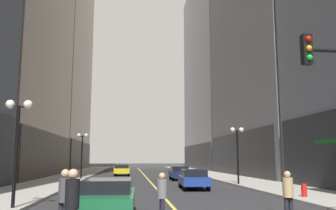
{
  "coord_description": "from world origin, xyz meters",
  "views": [
    {
      "loc": [
        -1.89,
        -5.7,
        2.08
      ],
      "look_at": [
        1.54,
        25.62,
        6.83
      ],
      "focal_mm": 37.67,
      "sensor_mm": 36.0,
      "label": 1
    }
  ],
  "objects_px": {
    "pedestrian_in_black_coat": "(72,201)",
    "fire_hydrant_right": "(304,192)",
    "street_lamp_right_mid": "(237,143)",
    "pedestrian_in_grey_suit": "(162,194)",
    "street_lamp_left_near": "(18,129)",
    "car_navy": "(179,172)",
    "pedestrian_in_tan_trench": "(288,192)",
    "car_green": "(108,197)",
    "street_lamp_left_far": "(82,146)",
    "pedestrian_with_orange_bag": "(64,196)",
    "car_blue": "(193,178)",
    "car_yellow": "(122,169)"
  },
  "relations": [
    {
      "from": "car_blue",
      "to": "street_lamp_right_mid",
      "type": "height_order",
      "value": "street_lamp_right_mid"
    },
    {
      "from": "car_yellow",
      "to": "street_lamp_right_mid",
      "type": "distance_m",
      "value": 19.43
    },
    {
      "from": "pedestrian_in_black_coat",
      "to": "street_lamp_right_mid",
      "type": "distance_m",
      "value": 20.32
    },
    {
      "from": "pedestrian_in_grey_suit",
      "to": "pedestrian_with_orange_bag",
      "type": "xyz_separation_m",
      "value": [
        -2.87,
        -1.32,
        0.11
      ]
    },
    {
      "from": "car_navy",
      "to": "street_lamp_right_mid",
      "type": "relative_size",
      "value": 0.95
    },
    {
      "from": "street_lamp_left_far",
      "to": "car_green",
      "type": "bearing_deg",
      "value": -80.14
    },
    {
      "from": "car_navy",
      "to": "street_lamp_right_mid",
      "type": "xyz_separation_m",
      "value": [
        3.49,
        -7.47,
        2.54
      ]
    },
    {
      "from": "pedestrian_in_black_coat",
      "to": "fire_hydrant_right",
      "type": "height_order",
      "value": "pedestrian_in_black_coat"
    },
    {
      "from": "car_blue",
      "to": "car_yellow",
      "type": "distance_m",
      "value": 20.31
    },
    {
      "from": "pedestrian_in_grey_suit",
      "to": "pedestrian_in_black_coat",
      "type": "relative_size",
      "value": 0.88
    },
    {
      "from": "street_lamp_left_far",
      "to": "car_yellow",
      "type": "bearing_deg",
      "value": 67.36
    },
    {
      "from": "car_green",
      "to": "car_blue",
      "type": "xyz_separation_m",
      "value": [
        5.07,
        10.87,
        -0.0
      ]
    },
    {
      "from": "car_navy",
      "to": "fire_hydrant_right",
      "type": "distance_m",
      "value": 17.18
    },
    {
      "from": "pedestrian_with_orange_bag",
      "to": "car_navy",
      "type": "bearing_deg",
      "value": 74.44
    },
    {
      "from": "car_yellow",
      "to": "pedestrian_in_grey_suit",
      "type": "xyz_separation_m",
      "value": [
        1.92,
        -31.82,
        0.21
      ]
    },
    {
      "from": "car_green",
      "to": "street_lamp_right_mid",
      "type": "height_order",
      "value": "street_lamp_right_mid"
    },
    {
      "from": "street_lamp_left_far",
      "to": "fire_hydrant_right",
      "type": "distance_m",
      "value": 22.08
    },
    {
      "from": "pedestrian_in_tan_trench",
      "to": "street_lamp_right_mid",
      "type": "xyz_separation_m",
      "value": [
        3.07,
        15.17,
        2.3
      ]
    },
    {
      "from": "car_green",
      "to": "car_navy",
      "type": "height_order",
      "value": "same"
    },
    {
      "from": "street_lamp_right_mid",
      "to": "pedestrian_in_grey_suit",
      "type": "bearing_deg",
      "value": -115.88
    },
    {
      "from": "pedestrian_in_black_coat",
      "to": "street_lamp_right_mid",
      "type": "height_order",
      "value": "street_lamp_right_mid"
    },
    {
      "from": "pedestrian_in_black_coat",
      "to": "street_lamp_right_mid",
      "type": "xyz_separation_m",
      "value": [
        9.62,
        17.77,
        2.19
      ]
    },
    {
      "from": "pedestrian_with_orange_bag",
      "to": "fire_hydrant_right",
      "type": "distance_m",
      "value": 12.67
    },
    {
      "from": "car_green",
      "to": "street_lamp_left_far",
      "type": "height_order",
      "value": "street_lamp_left_far"
    },
    {
      "from": "pedestrian_in_grey_suit",
      "to": "street_lamp_left_near",
      "type": "height_order",
      "value": "street_lamp_left_near"
    },
    {
      "from": "car_navy",
      "to": "street_lamp_left_near",
      "type": "distance_m",
      "value": 21.5
    },
    {
      "from": "pedestrian_in_grey_suit",
      "to": "fire_hydrant_right",
      "type": "height_order",
      "value": "pedestrian_in_grey_suit"
    },
    {
      "from": "car_yellow",
      "to": "street_lamp_left_far",
      "type": "relative_size",
      "value": 1.01
    },
    {
      "from": "car_navy",
      "to": "pedestrian_with_orange_bag",
      "type": "xyz_separation_m",
      "value": [
        -6.59,
        -23.65,
        0.32
      ]
    },
    {
      "from": "car_green",
      "to": "street_lamp_left_near",
      "type": "bearing_deg",
      "value": 154.46
    },
    {
      "from": "car_green",
      "to": "street_lamp_right_mid",
      "type": "relative_size",
      "value": 0.94
    },
    {
      "from": "street_lamp_right_mid",
      "to": "pedestrian_in_tan_trench",
      "type": "bearing_deg",
      "value": -101.45
    },
    {
      "from": "car_navy",
      "to": "pedestrian_in_tan_trench",
      "type": "xyz_separation_m",
      "value": [
        0.42,
        -22.64,
        0.24
      ]
    },
    {
      "from": "car_navy",
      "to": "fire_hydrant_right",
      "type": "bearing_deg",
      "value": -76.57
    },
    {
      "from": "street_lamp_left_near",
      "to": "fire_hydrant_right",
      "type": "relative_size",
      "value": 5.54
    },
    {
      "from": "pedestrian_in_tan_trench",
      "to": "street_lamp_right_mid",
      "type": "bearing_deg",
      "value": 78.55
    },
    {
      "from": "pedestrian_in_grey_suit",
      "to": "pedestrian_with_orange_bag",
      "type": "height_order",
      "value": "pedestrian_with_orange_bag"
    },
    {
      "from": "pedestrian_in_grey_suit",
      "to": "pedestrian_in_black_coat",
      "type": "height_order",
      "value": "pedestrian_in_black_coat"
    },
    {
      "from": "pedestrian_in_black_coat",
      "to": "street_lamp_left_far",
      "type": "height_order",
      "value": "street_lamp_left_far"
    },
    {
      "from": "car_green",
      "to": "pedestrian_in_tan_trench",
      "type": "bearing_deg",
      "value": -15.27
    },
    {
      "from": "pedestrian_with_orange_bag",
      "to": "pedestrian_in_grey_suit",
      "type": "bearing_deg",
      "value": 24.78
    },
    {
      "from": "car_yellow",
      "to": "fire_hydrant_right",
      "type": "relative_size",
      "value": 5.58
    },
    {
      "from": "pedestrian_with_orange_bag",
      "to": "fire_hydrant_right",
      "type": "bearing_deg",
      "value": 33.31
    },
    {
      "from": "car_blue",
      "to": "pedestrian_in_black_coat",
      "type": "relative_size",
      "value": 2.31
    },
    {
      "from": "car_yellow",
      "to": "street_lamp_left_near",
      "type": "bearing_deg",
      "value": -97.29
    },
    {
      "from": "car_blue",
      "to": "car_yellow",
      "type": "xyz_separation_m",
      "value": [
        -5.17,
        19.64,
        0.0
      ]
    },
    {
      "from": "street_lamp_left_near",
      "to": "car_blue",
      "type": "bearing_deg",
      "value": 45.7
    },
    {
      "from": "street_lamp_right_mid",
      "to": "fire_hydrant_right",
      "type": "height_order",
      "value": "street_lamp_right_mid"
    },
    {
      "from": "pedestrian_in_tan_trench",
      "to": "street_lamp_right_mid",
      "type": "height_order",
      "value": "street_lamp_right_mid"
    },
    {
      "from": "car_yellow",
      "to": "street_lamp_left_far",
      "type": "height_order",
      "value": "street_lamp_left_far"
    }
  ]
}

